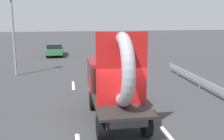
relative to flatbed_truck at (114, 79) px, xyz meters
name	(u,v)px	position (x,y,z in m)	size (l,w,h in m)	color
ground_plane	(127,129)	(0.27, -1.37, -1.71)	(120.00, 120.00, 0.00)	#38383A
flatbed_truck	(114,79)	(0.00, 0.00, 0.00)	(2.02, 5.16, 3.83)	black
distant_sedan	(55,49)	(-3.37, 18.14, -1.01)	(1.73, 4.03, 1.32)	black
traffic_light	(12,19)	(-5.73, 8.90, 2.38)	(0.42, 0.36, 6.34)	gray
guardrail	(214,88)	(5.81, 1.82, -1.19)	(0.10, 13.03, 0.71)	gray
lane_dash_left_far	(73,85)	(-1.68, 5.49, -1.71)	(2.05, 0.16, 0.01)	beige
lane_dash_right_near	(172,139)	(1.68, -2.51, -1.71)	(2.20, 0.16, 0.01)	beige
lane_dash_right_far	(125,83)	(1.68, 5.45, -1.71)	(2.83, 0.16, 0.01)	beige
oncoming_car	(120,42)	(4.82, 23.60, -1.01)	(1.73, 4.04, 1.32)	black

